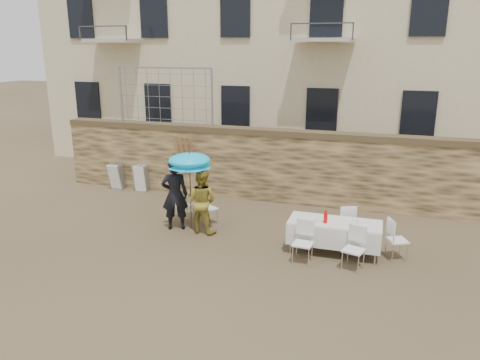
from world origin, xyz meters
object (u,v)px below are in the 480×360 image
(table_chair_side, at_px, (397,239))
(soda_bottle, at_px, (326,218))
(man_suit, at_px, (175,195))
(couple_chair_left, at_px, (184,205))
(woman_dress, at_px, (202,201))
(table_chair_front_left, at_px, (303,243))
(banquet_table, at_px, (335,223))
(table_chair_back, at_px, (346,222))
(chair_stack_left, at_px, (119,175))
(table_chair_front_right, at_px, (354,249))
(umbrella, at_px, (190,163))
(couple_chair_right, at_px, (208,207))
(chair_stack_right, at_px, (143,177))

(table_chair_side, bearing_deg, soda_bottle, 74.28)
(man_suit, relative_size, soda_bottle, 7.22)
(man_suit, relative_size, couple_chair_left, 1.96)
(woman_dress, distance_m, table_chair_front_left, 3.00)
(soda_bottle, distance_m, table_chair_side, 1.67)
(table_chair_side, bearing_deg, couple_chair_left, 58.25)
(banquet_table, xyz_separation_m, table_chair_back, (0.20, 0.80, -0.25))
(soda_bottle, relative_size, chair_stack_left, 0.28)
(woman_dress, bearing_deg, soda_bottle, -179.90)
(table_chair_front_left, height_order, chair_stack_left, table_chair_front_left)
(table_chair_front_right, bearing_deg, table_chair_side, 59.62)
(umbrella, distance_m, table_chair_back, 4.20)
(table_chair_front_left, relative_size, table_chair_side, 1.00)
(umbrella, relative_size, soda_bottle, 7.38)
(table_chair_front_right, xyz_separation_m, chair_stack_left, (-8.06, 3.79, -0.02))
(couple_chair_right, xyz_separation_m, table_chair_front_left, (2.86, -1.55, 0.00))
(umbrella, distance_m, soda_bottle, 3.70)
(woman_dress, distance_m, couple_chair_left, 1.00)
(umbrella, height_order, table_chair_side, umbrella)
(man_suit, bearing_deg, couple_chair_right, -164.48)
(couple_chair_right, distance_m, table_chair_front_left, 3.25)
(table_chair_back, bearing_deg, man_suit, -10.01)
(man_suit, height_order, table_chair_side, man_suit)
(soda_bottle, relative_size, table_chair_back, 0.27)
(soda_bottle, xyz_separation_m, table_chair_side, (1.60, 0.25, -0.43))
(banquet_table, xyz_separation_m, table_chair_front_right, (0.50, -0.75, -0.25))
(table_chair_back, bearing_deg, woman_dress, -8.53)
(table_chair_back, bearing_deg, banquet_table, 58.73)
(couple_chair_left, distance_m, banquet_table, 4.24)
(soda_bottle, bearing_deg, couple_chair_right, 163.78)
(umbrella, height_order, table_chair_back, umbrella)
(man_suit, bearing_deg, chair_stack_left, -62.03)
(umbrella, height_order, banquet_table, umbrella)
(umbrella, distance_m, table_chair_front_left, 3.60)
(umbrella, relative_size, chair_stack_left, 2.09)
(umbrella, bearing_deg, chair_stack_right, 137.13)
(couple_chair_left, relative_size, soda_bottle, 3.69)
(umbrella, xyz_separation_m, table_chair_front_right, (4.26, -1.10, -1.32))
(woman_dress, distance_m, soda_bottle, 3.23)
(woman_dress, relative_size, umbrella, 0.87)
(banquet_table, height_order, chair_stack_right, chair_stack_right)
(couple_chair_left, xyz_separation_m, table_chair_back, (4.36, 0.00, 0.00))
(couple_chair_right, height_order, table_chair_front_left, same)
(man_suit, height_order, couple_chair_right, man_suit)
(table_chair_front_left, bearing_deg, chair_stack_left, 155.23)
(man_suit, relative_size, chair_stack_left, 2.04)
(man_suit, relative_size, table_chair_back, 1.96)
(soda_bottle, height_order, chair_stack_left, soda_bottle)
(couple_chair_right, height_order, banquet_table, couple_chair_right)
(man_suit, relative_size, table_chair_side, 1.96)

